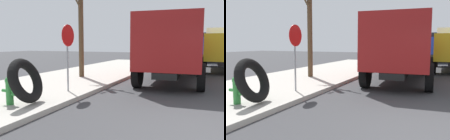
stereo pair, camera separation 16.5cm
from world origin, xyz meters
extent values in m
plane|color=#38383A|center=(0.00, 0.00, 0.00)|extent=(80.00, 80.00, 0.00)
cylinder|color=#2D8438|center=(-0.17, 5.24, 0.46)|extent=(0.20, 0.20, 0.62)
sphere|color=#2D8438|center=(-0.17, 5.24, 0.83)|extent=(0.23, 0.23, 0.23)
cylinder|color=#2D8438|center=(-0.17, 5.06, 0.53)|extent=(0.09, 0.16, 0.09)
cylinder|color=#2D8438|center=(-0.17, 5.42, 0.53)|extent=(0.09, 0.16, 0.09)
cylinder|color=#2D8438|center=(-0.17, 5.06, 0.46)|extent=(0.11, 0.16, 0.11)
torus|color=black|center=(0.08, 4.86, 0.81)|extent=(1.41, 0.93, 1.33)
cylinder|color=gray|center=(2.07, 4.77, 1.33)|extent=(0.06, 0.06, 2.35)
cylinder|color=red|center=(2.07, 4.73, 2.12)|extent=(0.76, 0.02, 0.76)
cube|color=red|center=(7.90, 1.81, 1.60)|extent=(4.91, 2.72, 1.60)
cube|color=maroon|center=(4.31, 1.64, 1.90)|extent=(2.11, 2.59, 2.20)
cube|color=black|center=(6.81, 1.76, 0.67)|extent=(7.03, 1.23, 0.24)
cylinder|color=black|center=(4.57, 0.40, 0.55)|extent=(1.11, 0.35, 1.10)
cylinder|color=black|center=(4.45, 2.90, 0.55)|extent=(1.11, 0.35, 1.10)
cylinder|color=black|center=(9.16, 0.62, 0.55)|extent=(1.11, 0.35, 1.10)
cylinder|color=black|center=(9.05, 3.12, 0.55)|extent=(1.11, 0.35, 1.10)
cube|color=silver|center=(15.50, -0.76, 1.90)|extent=(2.00, 2.50, 2.20)
cube|color=black|center=(13.00, -0.76, 0.67)|extent=(7.00, 0.91, 0.24)
cylinder|color=black|center=(15.30, 0.49, 0.55)|extent=(1.10, 0.30, 1.10)
cylinder|color=black|center=(10.70, 0.49, 0.55)|extent=(1.10, 0.30, 1.10)
cube|color=#1E3899|center=(20.69, 0.56, 1.60)|extent=(4.83, 2.56, 1.60)
cube|color=black|center=(24.29, 0.51, 1.90)|extent=(2.03, 2.53, 2.20)
cube|color=black|center=(21.79, 0.55, 0.67)|extent=(7.01, 0.99, 0.24)
cylinder|color=black|center=(24.10, 1.77, 0.55)|extent=(1.10, 0.31, 1.10)
cylinder|color=black|center=(24.07, -0.73, 0.55)|extent=(1.10, 0.31, 1.10)
cylinder|color=black|center=(19.50, 1.83, 0.55)|extent=(1.10, 0.31, 1.10)
cylinder|color=black|center=(19.47, -0.67, 0.55)|extent=(1.10, 0.31, 1.10)
cube|color=slate|center=(34.28, 1.78, 1.60)|extent=(4.81, 2.53, 1.60)
cube|color=silver|center=(30.68, 1.80, 1.90)|extent=(2.01, 2.51, 2.20)
cube|color=black|center=(33.18, 1.78, 0.67)|extent=(7.01, 0.94, 0.24)
cylinder|color=black|center=(30.87, 0.55, 0.55)|extent=(1.10, 0.31, 1.10)
cylinder|color=black|center=(30.88, 3.05, 0.55)|extent=(1.10, 0.31, 1.10)
cylinder|color=black|center=(35.47, 0.52, 0.55)|extent=(1.10, 0.31, 1.10)
cylinder|color=black|center=(35.48, 3.02, 0.55)|extent=(1.10, 0.31, 1.10)
cylinder|color=#4C3823|center=(5.48, 6.16, 2.61)|extent=(0.25, 0.25, 4.92)
camera|label=1|loc=(-5.11, 0.10, 1.87)|focal=38.29mm
camera|label=2|loc=(-5.05, -0.05, 1.87)|focal=38.29mm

